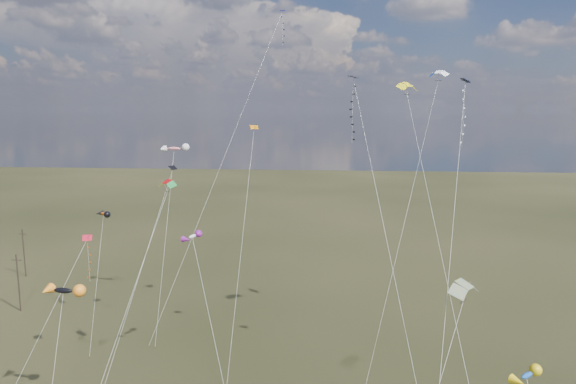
# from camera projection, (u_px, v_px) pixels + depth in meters

# --- Properties ---
(utility_pole_near) EXTENTS (1.40, 0.20, 8.00)m
(utility_pole_near) POSITION_uv_depth(u_px,v_px,m) (18.00, 282.00, 69.83)
(utility_pole_near) COLOR black
(utility_pole_near) RESTS_ON ground
(utility_pole_far) EXTENTS (1.40, 0.20, 8.00)m
(utility_pole_far) POSITION_uv_depth(u_px,v_px,m) (24.00, 253.00, 84.30)
(utility_pole_far) COLOR black
(utility_pole_far) RESTS_ON ground
(diamond_black_high) EXTENTS (6.68, 18.76, 30.47)m
(diamond_black_high) POSITION_uv_depth(u_px,v_px,m) (356.00, 125.00, 47.66)
(diamond_black_high) COLOR black
(diamond_black_high) RESTS_ON ground
(diamond_navy_tall) EXTENTS (14.46, 18.82, 40.84)m
(diamond_navy_tall) POSITION_uv_depth(u_px,v_px,m) (272.00, 51.00, 69.48)
(diamond_navy_tall) COLOR #09084B
(diamond_navy_tall) RESTS_ON ground
(diamond_black_mid) EXTENTS (4.33, 13.48, 20.88)m
(diamond_black_mid) POSITION_uv_depth(u_px,v_px,m) (155.00, 223.00, 56.83)
(diamond_black_mid) COLOR black
(diamond_black_mid) RESTS_ON ground
(diamond_red_low) EXTENTS (5.58, 9.03, 14.74)m
(diamond_red_low) POSITION_uv_depth(u_px,v_px,m) (85.00, 264.00, 51.90)
(diamond_red_low) COLOR red
(diamond_red_low) RESTS_ON ground
(diamond_navy_right) EXTENTS (5.78, 18.77, 29.95)m
(diamond_navy_right) POSITION_uv_depth(u_px,v_px,m) (462.00, 132.00, 43.29)
(diamond_navy_right) COLOR #0E1547
(diamond_navy_right) RESTS_ON ground
(diamond_orange_center) EXTENTS (1.21, 16.50, 25.46)m
(diamond_orange_center) POSITION_uv_depth(u_px,v_px,m) (248.00, 186.00, 58.97)
(diamond_orange_center) COLOR orange
(diamond_orange_center) RESTS_ON ground
(parafoil_yellow) EXTENTS (4.94, 26.88, 30.57)m
(parafoil_yellow) POSITION_uv_depth(u_px,v_px,m) (408.00, 86.00, 54.04)
(parafoil_yellow) COLOR yellow
(parafoil_yellow) RESTS_ON ground
(parafoil_blue_white) EXTENTS (9.78, 16.00, 31.88)m
(parafoil_blue_white) POSITION_uv_depth(u_px,v_px,m) (438.00, 74.00, 55.62)
(parafoil_blue_white) COLOR blue
(parafoil_blue_white) RESTS_ON ground
(parafoil_striped) EXTENTS (7.96, 11.63, 16.17)m
(parafoil_striped) POSITION_uv_depth(u_px,v_px,m) (464.00, 285.00, 35.08)
(parafoil_striped) COLOR gold
(parafoil_striped) RESTS_ON ground
(parafoil_tricolor) EXTENTS (4.68, 16.34, 21.09)m
(parafoil_tricolor) POSITION_uv_depth(u_px,v_px,m) (167.00, 183.00, 48.62)
(parafoil_tricolor) COLOR yellow
(parafoil_tricolor) RESTS_ON ground
(novelty_black_orange) EXTENTS (3.64, 8.16, 12.31)m
(novelty_black_orange) POSITION_uv_depth(u_px,v_px,m) (63.00, 291.00, 44.71)
(novelty_black_orange) COLOR black
(novelty_black_orange) RESTS_ON ground
(novelty_orange_black) EXTENTS (3.00, 10.28, 14.94)m
(novelty_orange_black) POSITION_uv_depth(u_px,v_px,m) (103.00, 214.00, 63.82)
(novelty_orange_black) COLOR #C94602
(novelty_orange_black) RESTS_ON ground
(novelty_white_purple) EXTENTS (6.18, 9.55, 14.76)m
(novelty_white_purple) POSITION_uv_depth(u_px,v_px,m) (193.00, 237.00, 53.04)
(novelty_white_purple) COLOR white
(novelty_white_purple) RESTS_ON ground
(novelty_redwhite_stripe) EXTENTS (3.84, 12.89, 22.85)m
(novelty_redwhite_stripe) POSITION_uv_depth(u_px,v_px,m) (174.00, 149.00, 67.72)
(novelty_redwhite_stripe) COLOR red
(novelty_redwhite_stripe) RESTS_ON ground
(novelty_blue_yellow) EXTENTS (2.34, 8.33, 13.05)m
(novelty_blue_yellow) POSITION_uv_depth(u_px,v_px,m) (527.00, 377.00, 28.53)
(novelty_blue_yellow) COLOR #164CAA
(novelty_blue_yellow) RESTS_ON ground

